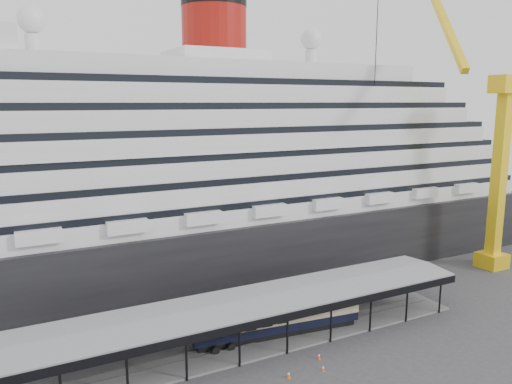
% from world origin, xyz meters
% --- Properties ---
extents(ground, '(200.00, 200.00, 0.00)m').
position_xyz_m(ground, '(0.00, 0.00, 0.00)').
color(ground, '#353538').
rests_on(ground, ground).
extents(cruise_ship, '(130.00, 30.00, 43.90)m').
position_xyz_m(cruise_ship, '(0.05, 32.00, 18.35)').
color(cruise_ship, black).
rests_on(cruise_ship, ground).
extents(platform_canopy, '(56.00, 9.18, 5.30)m').
position_xyz_m(platform_canopy, '(0.00, 5.00, 2.36)').
color(platform_canopy, slate).
rests_on(platform_canopy, ground).
extents(crane_yellow, '(23.83, 18.78, 47.60)m').
position_xyz_m(crane_yellow, '(47.06, 10.54, 19.96)').
color(crane_yellow, yellow).
rests_on(crane_yellow, ground).
extents(pullman_carriage, '(20.66, 4.89, 20.12)m').
position_xyz_m(pullman_carriage, '(3.97, 5.00, 2.46)').
color(pullman_carriage, black).
rests_on(pullman_carriage, ground).
extents(traffic_cone_left, '(0.45, 0.45, 0.73)m').
position_xyz_m(traffic_cone_left, '(0.48, -3.36, 0.36)').
color(traffic_cone_left, '#F5610D').
rests_on(traffic_cone_left, ground).
extents(traffic_cone_mid, '(0.41, 0.41, 0.68)m').
position_xyz_m(traffic_cone_mid, '(4.25, -3.92, 0.34)').
color(traffic_cone_mid, '#DD540C').
rests_on(traffic_cone_mid, ground).
extents(traffic_cone_right, '(0.43, 0.43, 0.68)m').
position_xyz_m(traffic_cone_right, '(5.30, -1.68, 0.34)').
color(traffic_cone_right, '#FB560D').
rests_on(traffic_cone_right, ground).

